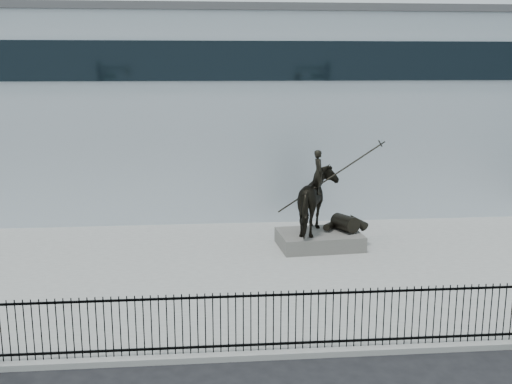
{
  "coord_description": "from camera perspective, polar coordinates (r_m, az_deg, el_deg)",
  "views": [
    {
      "loc": [
        -0.92,
        -11.95,
        6.92
      ],
      "look_at": [
        0.72,
        6.0,
        3.02
      ],
      "focal_mm": 42.0,
      "sensor_mm": 36.0,
      "label": 1
    }
  ],
  "objects": [
    {
      "name": "ground",
      "position": [
        13.84,
        -0.73,
        -17.79
      ],
      "size": [
        120.0,
        120.0,
        0.0
      ],
      "primitive_type": "plane",
      "color": "black",
      "rests_on": "ground"
    },
    {
      "name": "plaza",
      "position": [
        20.17,
        -2.31,
        -7.65
      ],
      "size": [
        30.0,
        12.0,
        0.15
      ],
      "primitive_type": "cube",
      "color": "gray",
      "rests_on": "ground"
    },
    {
      "name": "building",
      "position": [
        32.06,
        -3.59,
        7.84
      ],
      "size": [
        44.0,
        14.0,
        9.0
      ],
      "primitive_type": "cube",
      "color": "#B5BDC5",
      "rests_on": "ground"
    },
    {
      "name": "picket_fence",
      "position": [
        14.54,
        -1.14,
        -12.25
      ],
      "size": [
        22.1,
        0.1,
        1.5
      ],
      "color": "black",
      "rests_on": "plaza"
    },
    {
      "name": "statue_plinth",
      "position": [
        22.63,
        6.05,
        -4.53
      ],
      "size": [
        3.17,
        2.31,
        0.57
      ],
      "primitive_type": "cube",
      "rotation": [
        0.0,
        0.0,
        0.08
      ],
      "color": "#585551",
      "rests_on": "plaza"
    },
    {
      "name": "equestrian_statue",
      "position": [
        22.27,
        6.28,
        -0.91
      ],
      "size": [
        3.85,
        2.54,
        3.27
      ],
      "rotation": [
        0.0,
        0.0,
        0.08
      ],
      "color": "black",
      "rests_on": "statue_plinth"
    }
  ]
}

